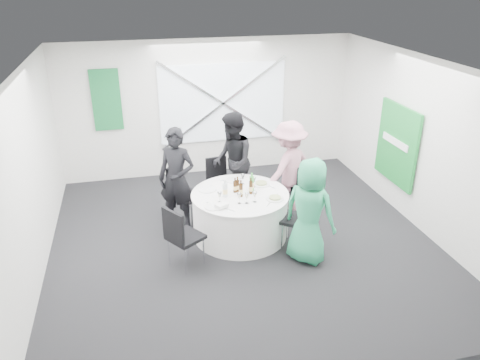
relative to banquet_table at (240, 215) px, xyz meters
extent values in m
plane|color=black|center=(0.00, -0.20, -0.38)|extent=(6.00, 6.00, 0.00)
plane|color=white|center=(0.00, -0.20, 2.42)|extent=(6.00, 6.00, 0.00)
plane|color=silver|center=(0.00, 2.80, 1.02)|extent=(6.00, 0.00, 6.00)
plane|color=silver|center=(0.00, -3.20, 1.02)|extent=(6.00, 0.00, 6.00)
plane|color=silver|center=(-3.00, -0.20, 1.02)|extent=(0.00, 6.00, 6.00)
plane|color=silver|center=(3.00, -0.20, 1.02)|extent=(0.00, 6.00, 6.00)
cube|color=silver|center=(0.30, 2.76, 1.12)|extent=(2.60, 0.03, 1.60)
cube|color=silver|center=(0.30, 2.72, 1.12)|extent=(2.63, 0.05, 1.84)
cube|color=silver|center=(0.30, 2.72, 1.12)|extent=(2.63, 0.05, 1.84)
cube|color=#125C30|center=(-2.00, 2.75, 1.32)|extent=(0.55, 0.04, 1.20)
cube|color=#178230|center=(2.94, 0.40, 0.82)|extent=(0.05, 1.20, 1.40)
cylinder|color=silver|center=(0.00, 0.00, -0.01)|extent=(1.52, 1.52, 0.74)
cylinder|color=silver|center=(0.00, 0.00, 0.37)|extent=(1.56, 1.56, 0.02)
cube|color=black|center=(-0.12, 1.10, 0.06)|extent=(0.45, 0.45, 0.05)
cube|color=black|center=(-0.14, 1.29, 0.30)|extent=(0.39, 0.08, 0.44)
cylinder|color=silver|center=(0.03, 1.28, -0.17)|extent=(0.02, 0.02, 0.42)
cylinder|color=silver|center=(-0.30, 1.24, -0.17)|extent=(0.02, 0.02, 0.42)
cylinder|color=silver|center=(0.06, 0.95, -0.17)|extent=(0.02, 0.02, 0.42)
cylinder|color=silver|center=(-0.27, 0.91, -0.17)|extent=(0.02, 0.02, 0.42)
cube|color=black|center=(-0.77, 0.69, 0.11)|extent=(0.65, 0.65, 0.05)
cube|color=black|center=(-0.94, 0.84, 0.39)|extent=(0.33, 0.36, 0.49)
cylinder|color=silver|center=(-0.79, 0.96, -0.14)|extent=(0.02, 0.02, 0.47)
cylinder|color=silver|center=(-1.04, 0.68, -0.14)|extent=(0.02, 0.02, 0.47)
cylinder|color=silver|center=(-0.51, 0.71, -0.14)|extent=(0.02, 0.02, 0.47)
cylinder|color=silver|center=(-0.76, 0.43, -0.14)|extent=(0.02, 0.02, 0.47)
cube|color=black|center=(0.94, 0.43, 0.06)|extent=(0.55, 0.55, 0.05)
cube|color=black|center=(1.12, 0.52, 0.31)|extent=(0.20, 0.37, 0.44)
cylinder|color=silver|center=(1.16, 0.35, -0.17)|extent=(0.02, 0.02, 0.42)
cylinder|color=silver|center=(1.02, 0.65, -0.17)|extent=(0.02, 0.02, 0.42)
cylinder|color=silver|center=(0.86, 0.21, -0.17)|extent=(0.02, 0.02, 0.42)
cylinder|color=silver|center=(0.72, 0.52, -0.17)|extent=(0.02, 0.02, 0.42)
cube|color=black|center=(0.78, -0.54, 0.11)|extent=(0.63, 0.63, 0.05)
cube|color=black|center=(0.96, -0.67, 0.38)|extent=(0.28, 0.38, 0.49)
cylinder|color=silver|center=(0.83, -0.80, -0.15)|extent=(0.02, 0.02, 0.46)
cylinder|color=silver|center=(1.04, -0.50, -0.15)|extent=(0.02, 0.02, 0.46)
cylinder|color=silver|center=(0.52, -0.59, -0.15)|extent=(0.02, 0.02, 0.46)
cylinder|color=silver|center=(0.73, -0.29, -0.15)|extent=(0.02, 0.02, 0.46)
cube|color=black|center=(-0.97, -0.65, 0.10)|extent=(0.62, 0.62, 0.05)
cube|color=black|center=(-1.14, -0.76, 0.36)|extent=(0.27, 0.38, 0.48)
cylinder|color=silver|center=(-1.22, -0.60, -0.15)|extent=(0.02, 0.02, 0.46)
cylinder|color=silver|center=(-1.02, -0.90, -0.15)|extent=(0.02, 0.02, 0.46)
cylinder|color=silver|center=(-0.92, -0.39, -0.15)|extent=(0.02, 0.02, 0.46)
cylinder|color=silver|center=(-0.72, -0.70, -0.15)|extent=(0.02, 0.02, 0.46)
imported|color=black|center=(-0.93, 0.56, 0.49)|extent=(0.76, 0.68, 1.74)
imported|color=black|center=(0.11, 1.03, 0.51)|extent=(0.56, 0.91, 1.78)
imported|color=#BB798B|center=(1.02, 0.61, 0.47)|extent=(1.20, 1.00, 1.69)
imported|color=#2A9C68|center=(0.82, -0.91, 0.43)|extent=(0.92, 0.94, 1.62)
cylinder|color=silver|center=(0.01, 0.51, 0.39)|extent=(0.25, 0.25, 0.01)
cylinder|color=silver|center=(-0.47, 0.27, 0.39)|extent=(0.30, 0.30, 0.01)
cylinder|color=silver|center=(0.43, 0.26, 0.39)|extent=(0.29, 0.29, 0.01)
cylinder|color=#79944F|center=(0.43, 0.26, 0.41)|extent=(0.19, 0.19, 0.02)
cylinder|color=silver|center=(0.48, -0.31, 0.39)|extent=(0.28, 0.28, 0.01)
cylinder|color=#79944F|center=(0.48, -0.31, 0.41)|extent=(0.18, 0.18, 0.02)
cylinder|color=silver|center=(-0.50, -0.35, 0.39)|extent=(0.26, 0.26, 0.01)
cube|color=silver|center=(-0.38, -0.40, 0.42)|extent=(0.22, 0.20, 0.05)
cylinder|color=#3D210B|center=(-0.06, 0.08, 0.47)|extent=(0.06, 0.06, 0.19)
cylinder|color=#3D210B|center=(-0.06, 0.08, 0.60)|extent=(0.02, 0.02, 0.06)
cylinder|color=#E7C77A|center=(-0.06, 0.08, 0.45)|extent=(0.06, 0.06, 0.07)
cylinder|color=#3D210B|center=(-0.02, 0.09, 0.48)|extent=(0.06, 0.06, 0.19)
cylinder|color=#3D210B|center=(-0.02, 0.09, 0.60)|extent=(0.02, 0.02, 0.06)
cylinder|color=#E7C77A|center=(-0.02, 0.09, 0.46)|extent=(0.06, 0.06, 0.07)
cylinder|color=#3D210B|center=(0.17, -0.03, 0.49)|extent=(0.06, 0.06, 0.21)
cylinder|color=#3D210B|center=(0.17, -0.03, 0.62)|extent=(0.02, 0.02, 0.06)
cylinder|color=#E7C77A|center=(0.17, -0.03, 0.46)|extent=(0.06, 0.06, 0.07)
cylinder|color=#3D210B|center=(-0.01, -0.10, 0.49)|extent=(0.06, 0.06, 0.22)
cylinder|color=#3D210B|center=(-0.01, -0.10, 0.63)|extent=(0.02, 0.02, 0.06)
cylinder|color=#E7C77A|center=(-0.01, -0.10, 0.47)|extent=(0.06, 0.06, 0.08)
cylinder|color=green|center=(0.21, 0.07, 0.50)|extent=(0.08, 0.08, 0.25)
cylinder|color=green|center=(0.21, 0.07, 0.66)|extent=(0.03, 0.03, 0.06)
cylinder|color=#E7C77A|center=(0.21, 0.07, 0.48)|extent=(0.08, 0.08, 0.09)
cylinder|color=silver|center=(-0.25, -0.04, 0.49)|extent=(0.08, 0.08, 0.22)
cylinder|color=silver|center=(-0.25, -0.04, 0.63)|extent=(0.03, 0.03, 0.06)
cylinder|color=#E7C77A|center=(-0.25, -0.04, 0.47)|extent=(0.08, 0.08, 0.08)
cylinder|color=white|center=(0.02, -0.34, 0.38)|extent=(0.06, 0.06, 0.00)
cylinder|color=white|center=(0.02, -0.34, 0.43)|extent=(0.01, 0.01, 0.10)
cone|color=white|center=(0.02, -0.34, 0.51)|extent=(0.07, 0.07, 0.08)
cylinder|color=white|center=(0.28, 0.19, 0.38)|extent=(0.06, 0.06, 0.00)
cylinder|color=white|center=(0.28, 0.19, 0.43)|extent=(0.01, 0.01, 0.10)
cone|color=white|center=(0.28, 0.19, 0.51)|extent=(0.07, 0.07, 0.08)
cylinder|color=white|center=(0.15, -0.33, 0.38)|extent=(0.06, 0.06, 0.00)
cylinder|color=white|center=(0.15, -0.33, 0.43)|extent=(0.01, 0.01, 0.10)
cone|color=white|center=(0.15, -0.33, 0.51)|extent=(0.07, 0.07, 0.08)
cylinder|color=white|center=(-0.09, -0.32, 0.38)|extent=(0.06, 0.06, 0.00)
cylinder|color=white|center=(-0.09, -0.32, 0.43)|extent=(0.01, 0.01, 0.10)
cone|color=white|center=(-0.09, -0.32, 0.51)|extent=(0.07, 0.07, 0.08)
cylinder|color=white|center=(0.13, 0.35, 0.38)|extent=(0.06, 0.06, 0.00)
cylinder|color=white|center=(0.13, 0.35, 0.43)|extent=(0.01, 0.01, 0.10)
cone|color=white|center=(0.13, 0.35, 0.51)|extent=(0.07, 0.07, 0.08)
cylinder|color=white|center=(-0.37, -0.21, 0.38)|extent=(0.06, 0.06, 0.00)
cylinder|color=white|center=(-0.37, -0.21, 0.43)|extent=(0.01, 0.01, 0.10)
cone|color=white|center=(-0.37, -0.21, 0.51)|extent=(0.07, 0.07, 0.08)
cube|color=silver|center=(0.33, -0.47, 0.38)|extent=(0.10, 0.13, 0.01)
cube|color=silver|center=(0.53, -0.22, 0.38)|extent=(0.11, 0.13, 0.01)
cube|color=silver|center=(0.56, 0.11, 0.38)|extent=(0.08, 0.14, 0.01)
cube|color=silver|center=(0.39, 0.43, 0.38)|extent=(0.09, 0.14, 0.01)
cube|color=silver|center=(0.11, 0.56, 0.38)|extent=(0.15, 0.03, 0.01)
cube|color=silver|center=(-0.14, 0.56, 0.38)|extent=(0.15, 0.02, 0.01)
cube|color=silver|center=(-0.53, -0.23, 0.38)|extent=(0.11, 0.12, 0.01)
cube|color=silver|center=(-0.27, -0.51, 0.38)|extent=(0.12, 0.12, 0.01)
camera|label=1|loc=(-1.56, -6.49, 3.64)|focal=35.00mm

